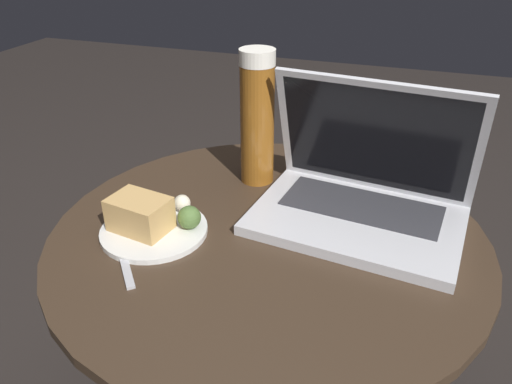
{
  "coord_description": "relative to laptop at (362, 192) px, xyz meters",
  "views": [
    {
      "loc": [
        0.2,
        -0.65,
        0.97
      ],
      "look_at": [
        -0.02,
        -0.0,
        0.58
      ],
      "focal_mm": 35.0,
      "sensor_mm": 36.0,
      "label": 1
    }
  ],
  "objects": [
    {
      "name": "beer_glass",
      "position": [
        -0.21,
        0.07,
        0.08
      ],
      "size": [
        0.06,
        0.06,
        0.25
      ],
      "color": "brown",
      "rests_on": "table"
    },
    {
      "name": "laptop",
      "position": [
        0.0,
        0.0,
        0.0
      ],
      "size": [
        0.36,
        0.27,
        0.24
      ],
      "color": "silver",
      "rests_on": "table"
    },
    {
      "name": "table",
      "position": [
        -0.14,
        -0.09,
        -0.18
      ],
      "size": [
        0.71,
        0.71,
        0.51
      ],
      "color": "#515156",
      "rests_on": "ground_plane"
    },
    {
      "name": "snack_plate",
      "position": [
        -0.31,
        -0.16,
        -0.03
      ],
      "size": [
        0.17,
        0.17,
        0.06
      ],
      "color": "silver",
      "rests_on": "table"
    },
    {
      "name": "fork",
      "position": [
        -0.34,
        -0.21,
        -0.05
      ],
      "size": [
        0.13,
        0.15,
        0.0
      ],
      "color": "#B2B2B7",
      "rests_on": "table"
    }
  ]
}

